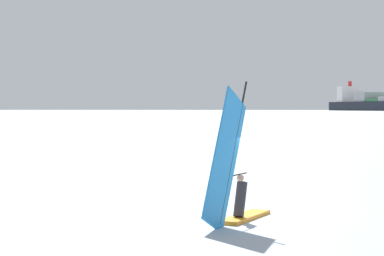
# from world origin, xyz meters

# --- Properties ---
(ground_plane) EXTENTS (4000.00, 4000.00, 0.00)m
(ground_plane) POSITION_xyz_m (0.00, 0.00, 0.00)
(ground_plane) COLOR #9EA8B2
(windsurfer) EXTENTS (0.82, 4.34, 4.39)m
(windsurfer) POSITION_xyz_m (0.81, -1.37, 1.08)
(windsurfer) COLOR orange
(windsurfer) RESTS_ON ground_plane
(cargo_ship) EXTENTS (169.27, 161.77, 34.32)m
(cargo_ship) POSITION_xyz_m (-201.92, 733.46, 7.91)
(cargo_ship) COLOR black
(cargo_ship) RESTS_ON ground_plane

